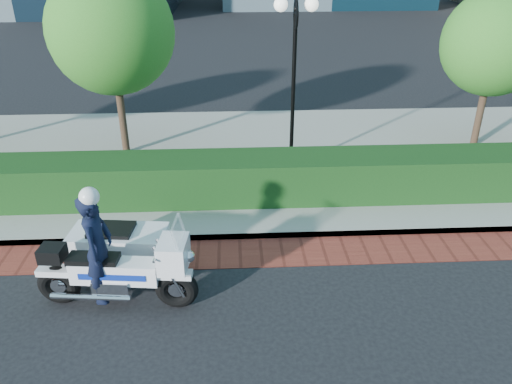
{
  "coord_description": "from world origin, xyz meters",
  "views": [
    {
      "loc": [
        -0.53,
        -6.7,
        5.58
      ],
      "look_at": [
        -0.07,
        2.19,
        1.0
      ],
      "focal_mm": 35.0,
      "sensor_mm": 36.0,
      "label": 1
    }
  ],
  "objects_px": {
    "tree_b": "(111,31)",
    "police_motorcycle": "(115,254)",
    "lamppost": "(294,60)",
    "tree_c": "(495,43)"
  },
  "relations": [
    {
      "from": "tree_b",
      "to": "police_motorcycle",
      "type": "distance_m",
      "value": 6.65
    },
    {
      "from": "police_motorcycle",
      "to": "lamppost",
      "type": "bearing_deg",
      "value": 58.91
    },
    {
      "from": "lamppost",
      "to": "tree_b",
      "type": "bearing_deg",
      "value": 163.89
    },
    {
      "from": "tree_c",
      "to": "police_motorcycle",
      "type": "bearing_deg",
      "value": -146.46
    },
    {
      "from": "tree_c",
      "to": "police_motorcycle",
      "type": "relative_size",
      "value": 1.58
    },
    {
      "from": "lamppost",
      "to": "tree_c",
      "type": "xyz_separation_m",
      "value": [
        5.5,
        1.3,
        0.09
      ]
    },
    {
      "from": "tree_b",
      "to": "lamppost",
      "type": "bearing_deg",
      "value": -16.11
    },
    {
      "from": "tree_b",
      "to": "police_motorcycle",
      "type": "bearing_deg",
      "value": -81.16
    },
    {
      "from": "tree_b",
      "to": "tree_c",
      "type": "height_order",
      "value": "tree_b"
    },
    {
      "from": "tree_c",
      "to": "lamppost",
      "type": "bearing_deg",
      "value": -166.7
    }
  ]
}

